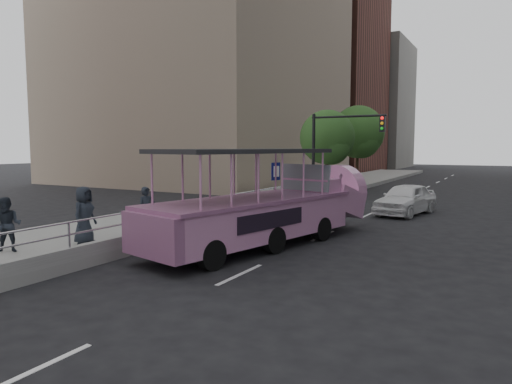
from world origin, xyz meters
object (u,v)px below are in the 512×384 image
at_px(duck_boat, 271,209).
at_px(car, 405,199).
at_px(street_tree_far, 359,134).
at_px(pedestrian_near, 147,210).
at_px(traffic_signal, 333,144).
at_px(pedestrian_mid, 7,225).
at_px(parking_sign, 276,182).
at_px(street_tree_near, 328,139).
at_px(pedestrian_far, 84,215).

distance_m(duck_boat, car, 9.72).
relative_size(car, street_tree_far, 0.70).
bearing_deg(pedestrian_near, street_tree_far, 20.91).
xyz_separation_m(car, traffic_signal, (-4.25, 1.26, 2.73)).
bearing_deg(pedestrian_mid, car, 25.64).
relative_size(parking_sign, street_tree_far, 0.40).
relative_size(duck_boat, pedestrian_near, 6.13).
xyz_separation_m(pedestrian_mid, street_tree_far, (2.43, 26.11, 3.21)).
distance_m(car, parking_sign, 6.56).
relative_size(pedestrian_near, traffic_signal, 0.32).
bearing_deg(duck_boat, street_tree_far, 98.53).
distance_m(pedestrian_mid, street_tree_near, 20.42).
height_order(parking_sign, street_tree_far, street_tree_far).
distance_m(car, traffic_signal, 5.21).
xyz_separation_m(duck_boat, street_tree_far, (-3.00, 20.03, 3.09)).
distance_m(duck_boat, street_tree_far, 20.49).
xyz_separation_m(parking_sign, street_tree_far, (-0.32, 14.41, 2.66)).
xyz_separation_m(duck_boat, pedestrian_near, (-3.92, -1.95, -0.09)).
bearing_deg(car, duck_boat, -95.04).
relative_size(car, pedestrian_near, 2.74).
bearing_deg(pedestrian_mid, duck_boat, 11.54).
height_order(pedestrian_near, street_tree_near, street_tree_near).
bearing_deg(street_tree_far, parking_sign, -88.75).
distance_m(car, pedestrian_near, 13.07).
distance_m(street_tree_near, street_tree_far, 6.02).
distance_m(car, pedestrian_far, 15.29).
relative_size(pedestrian_mid, pedestrian_far, 0.88).
height_order(pedestrian_mid, parking_sign, parking_sign).
height_order(car, parking_sign, parking_sign).
bearing_deg(street_tree_near, traffic_signal, -65.02).
bearing_deg(pedestrian_far, pedestrian_near, -26.00).
xyz_separation_m(pedestrian_near, traffic_signal, (2.32, 12.55, 2.37)).
bearing_deg(pedestrian_far, pedestrian_mid, 139.14).
height_order(street_tree_near, street_tree_far, street_tree_far).
relative_size(pedestrian_mid, parking_sign, 0.62).
height_order(duck_boat, street_tree_far, street_tree_far).
relative_size(pedestrian_near, street_tree_near, 0.29).
distance_m(pedestrian_far, street_tree_near, 18.46).
bearing_deg(street_tree_near, duck_boat, -77.14).
height_order(duck_boat, pedestrian_near, duck_boat).
bearing_deg(traffic_signal, pedestrian_far, -100.84).
distance_m(duck_boat, parking_sign, 6.24).
height_order(pedestrian_near, traffic_signal, traffic_signal).
bearing_deg(traffic_signal, car, -16.55).
xyz_separation_m(street_tree_near, street_tree_far, (0.20, 6.00, 0.49)).
xyz_separation_m(pedestrian_near, parking_sign, (1.24, 7.57, 0.52)).
relative_size(duck_boat, parking_sign, 3.91).
bearing_deg(parking_sign, traffic_signal, 77.75).
height_order(duck_boat, traffic_signal, traffic_signal).
relative_size(pedestrian_mid, street_tree_near, 0.28).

